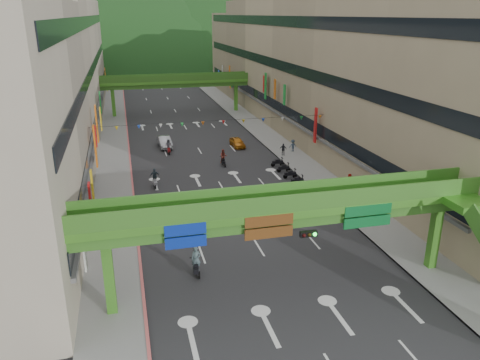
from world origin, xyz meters
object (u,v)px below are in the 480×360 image
Objects in this scene: overpass_near at (304,219)px; scooter_rider_mid at (223,157)px; pedestrian_red at (350,184)px; car_yellow at (237,142)px; scooter_rider_near at (196,262)px; car_silver at (165,142)px.

overpass_near is 27.78m from scooter_rider_mid.
overpass_near is 19.79m from pedestrian_red.
scooter_rider_mid is 1.12× the size of pedestrian_red.
scooter_rider_mid reaches higher than pedestrian_red.
car_yellow is at bearing 95.45° from pedestrian_red.
overpass_near is 15.08× the size of pedestrian_red.
scooter_rider_near is at bearing -106.56° from scooter_rider_mid.
overpass_near reaches higher than pedestrian_red.
car_silver is 2.42× the size of pedestrian_red.
scooter_rider_mid reaches higher than car_silver.
scooter_rider_mid is at bearing -62.83° from car_silver.
pedestrian_red reaches higher than car_yellow.
car_silver is at bearing 113.20° from pedestrian_red.
car_silver is at bearing 163.68° from car_yellow.
pedestrian_red is at bearing 54.33° from overpass_near.
overpass_near reaches higher than scooter_rider_mid.
scooter_rider_mid reaches higher than car_yellow.
overpass_near is 8.45m from scooter_rider_near.
scooter_rider_mid is 8.58m from car_yellow.
overpass_near is at bearing -139.66° from pedestrian_red.
scooter_rider_near is 1.15× the size of pedestrian_red.
scooter_rider_mid is at bearing 117.77° from pedestrian_red.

